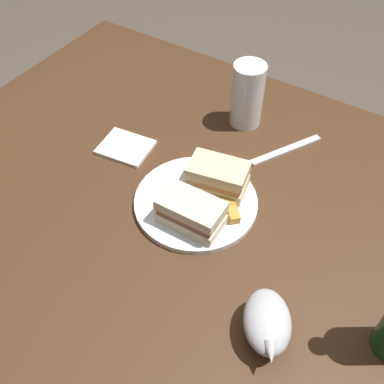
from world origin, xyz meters
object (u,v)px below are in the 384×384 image
Objects in this scene: sandwich_half_right at (218,177)px; plate at (196,202)px; pint_glass at (247,98)px; gravy_boat at (267,323)px; sandwich_half_left at (191,212)px; napkin at (126,147)px; fork at (286,150)px.

plate is at bearing -109.94° from sandwich_half_right.
gravy_boat is at bearing -58.48° from pint_glass.
napkin is (-0.24, 0.10, -0.04)m from sandwich_half_left.
sandwich_half_right reaches higher than plate.
sandwich_half_left reaches higher than napkin.
fork is (0.09, 0.24, -0.00)m from plate.
gravy_boat is at bearing -35.94° from plate.
gravy_boat is 0.51m from napkin.
sandwich_half_right reaches higher than sandwich_half_left.
pint_glass is at bearing 104.29° from sandwich_half_right.
pint_glass is at bearing 97.98° from plate.
plate is 0.25m from fork.
napkin is (-0.45, 0.22, -0.04)m from gravy_boat.
pint_glass is at bearing 51.63° from napkin.
fork is (0.07, 0.18, -0.04)m from sandwich_half_right.
plate is at bearing 112.82° from sandwich_half_left.
sandwich_half_left is at bearing -79.61° from pint_glass.
plate is 0.06m from sandwich_half_left.
sandwich_half_left is 0.34m from pint_glass.
pint_glass is (-0.06, 0.33, 0.03)m from sandwich_half_left.
sandwich_half_left is 0.25m from gravy_boat.
sandwich_half_left reaches higher than fork.
pint_glass is 0.84× the size of fork.
pint_glass is 0.15m from fork.
sandwich_half_right is 0.23m from pint_glass.
plate is at bearing 144.06° from gravy_boat.
napkin reaches higher than fork.
napkin is at bearing -128.37° from pint_glass.
pint_glass reaches higher than gravy_boat.
pint_glass is 1.37× the size of napkin.
sandwich_half_right is 0.31m from gravy_boat.
gravy_boat reaches higher than fork.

